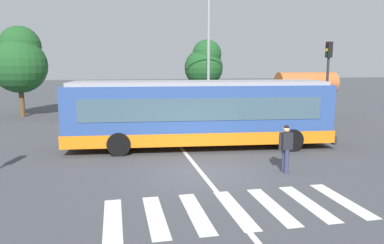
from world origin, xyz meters
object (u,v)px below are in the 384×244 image
parked_car_silver (154,104)px  parked_car_blue (255,103)px  parked_car_white (78,106)px  parked_car_charcoal (187,104)px  traffic_light_far_corner (328,71)px  city_transit_bus (199,113)px  parked_car_teal (219,103)px  background_tree_right (205,64)px  parked_car_black (118,105)px  bus_stop_shelter (306,84)px  twin_arm_street_lamp (209,36)px  pedestrian_crossing_street (286,146)px  background_tree_left (20,60)px

parked_car_silver → parked_car_blue: same height
parked_car_white → parked_car_charcoal: (8.13, 0.19, 0.00)m
parked_car_charcoal → traffic_light_far_corner: traffic_light_far_corner is taller
city_transit_bus → parked_car_white: size_ratio=2.69×
parked_car_teal → background_tree_right: 4.94m
parked_car_silver → parked_car_blue: (8.06, -0.42, 0.00)m
parked_car_black → parked_car_blue: same height
bus_stop_shelter → twin_arm_street_lamp: twin_arm_street_lamp is taller
pedestrian_crossing_street → background_tree_right: 20.56m
parked_car_black → background_tree_left: 7.60m
parked_car_charcoal → traffic_light_far_corner: bearing=-51.7°
city_transit_bus → parked_car_black: 12.26m
parked_car_charcoal → traffic_light_far_corner: size_ratio=0.89×
parked_car_black → background_tree_left: background_tree_left is taller
twin_arm_street_lamp → bus_stop_shelter: bearing=-5.4°
traffic_light_far_corner → bus_stop_shelter: bearing=75.7°
traffic_light_far_corner → parked_car_blue: bearing=98.3°
pedestrian_crossing_street → background_tree_left: (-12.42, 16.98, 3.12)m
parked_car_charcoal → bus_stop_shelter: bearing=-27.8°
parked_car_black → background_tree_right: bearing=27.7°
bus_stop_shelter → twin_arm_street_lamp: 7.72m
parked_car_black → parked_car_charcoal: bearing=-0.8°
twin_arm_street_lamp → parked_car_white: bearing=160.1°
parked_car_silver → parked_car_charcoal: 2.57m
parked_car_black → city_transit_bus: bearing=-73.2°
city_transit_bus → twin_arm_street_lamp: twin_arm_street_lamp is taller
parked_car_silver → parked_car_white: bearing=-177.4°
parked_car_teal → twin_arm_street_lamp: bearing=-116.5°
parked_car_teal → background_tree_right: background_tree_right is taller
city_transit_bus → parked_car_silver: city_transit_bus is taller
parked_car_blue → background_tree_right: background_tree_right is taller
parked_car_silver → twin_arm_street_lamp: bearing=-45.8°
city_transit_bus → parked_car_silver: 11.74m
parked_car_black → twin_arm_street_lamp: (6.10, -3.52, 4.92)m
bus_stop_shelter → twin_arm_street_lamp: bearing=174.6°
traffic_light_far_corner → pedestrian_crossing_street: bearing=-129.5°
city_transit_bus → background_tree_left: background_tree_left is taller
parked_car_white → parked_car_black: 2.87m
parked_car_white → parked_car_blue: 13.63m
background_tree_left → city_transit_bus: bearing=-50.4°
parked_car_blue → twin_arm_street_lamp: size_ratio=0.50×
parked_car_silver → city_transit_bus: bearing=-85.9°
pedestrian_crossing_street → traffic_light_far_corner: 10.23m
twin_arm_street_lamp → background_tree_left: 13.68m
parked_car_charcoal → background_tree_right: background_tree_right is taller
parked_car_silver → traffic_light_far_corner: (9.24, -8.51, 2.62)m
parked_car_blue → parked_car_silver: bearing=177.0°
parked_car_white → pedestrian_crossing_street: bearing=-62.0°
city_transit_bus → background_tree_left: 16.39m
pedestrian_crossing_street → bus_stop_shelter: bus_stop_shelter is taller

